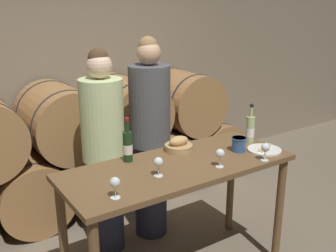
% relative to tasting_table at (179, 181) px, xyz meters
% --- Properties ---
extents(stone_wall_back, '(10.00, 0.12, 3.20)m').
position_rel_tasting_table_xyz_m(stone_wall_back, '(0.00, 2.02, 0.78)').
color(stone_wall_back, gray).
rests_on(stone_wall_back, ground_plane).
extents(barrel_stack, '(3.63, 0.83, 1.33)m').
position_rel_tasting_table_xyz_m(barrel_stack, '(-0.00, 1.49, -0.20)').
color(barrel_stack, '#9E7042').
rests_on(barrel_stack, ground_plane).
extents(tasting_table, '(1.71, 0.70, 0.96)m').
position_rel_tasting_table_xyz_m(tasting_table, '(0.00, 0.00, 0.00)').
color(tasting_table, brown).
rests_on(tasting_table, ground_plane).
extents(person_left, '(0.35, 0.35, 1.74)m').
position_rel_tasting_table_xyz_m(person_left, '(-0.29, 0.66, 0.07)').
color(person_left, '#2D334C').
rests_on(person_left, ground_plane).
extents(person_right, '(0.36, 0.36, 1.81)m').
position_rel_tasting_table_xyz_m(person_right, '(0.16, 0.66, 0.10)').
color(person_right, '#2D334C').
rests_on(person_right, ground_plane).
extents(wine_bottle_red, '(0.07, 0.07, 0.33)m').
position_rel_tasting_table_xyz_m(wine_bottle_red, '(-0.28, 0.25, 0.25)').
color(wine_bottle_red, '#193819').
rests_on(wine_bottle_red, tasting_table).
extents(wine_bottle_white, '(0.07, 0.07, 0.33)m').
position_rel_tasting_table_xyz_m(wine_bottle_white, '(0.74, 0.04, 0.25)').
color(wine_bottle_white, '#ADBC7F').
rests_on(wine_bottle_white, tasting_table).
extents(blue_crock, '(0.12, 0.12, 0.11)m').
position_rel_tasting_table_xyz_m(blue_crock, '(0.54, -0.05, 0.20)').
color(blue_crock, '#335693').
rests_on(blue_crock, tasting_table).
extents(bread_basket, '(0.22, 0.22, 0.12)m').
position_rel_tasting_table_xyz_m(bread_basket, '(0.15, 0.22, 0.18)').
color(bread_basket, tan).
rests_on(bread_basket, tasting_table).
extents(cheese_plate, '(0.26, 0.26, 0.04)m').
position_rel_tasting_table_xyz_m(cheese_plate, '(0.71, -0.16, 0.14)').
color(cheese_plate, white).
rests_on(cheese_plate, tasting_table).
extents(wine_glass_far_left, '(0.06, 0.06, 0.13)m').
position_rel_tasting_table_xyz_m(wine_glass_far_left, '(-0.61, -0.22, 0.23)').
color(wine_glass_far_left, white).
rests_on(wine_glass_far_left, tasting_table).
extents(wine_glass_left, '(0.06, 0.06, 0.13)m').
position_rel_tasting_table_xyz_m(wine_glass_left, '(-0.23, -0.10, 0.23)').
color(wine_glass_left, white).
rests_on(wine_glass_left, tasting_table).
extents(wine_glass_center, '(0.06, 0.06, 0.13)m').
position_rel_tasting_table_xyz_m(wine_glass_center, '(0.21, -0.20, 0.23)').
color(wine_glass_center, white).
rests_on(wine_glass_center, tasting_table).
extents(wine_glass_right, '(0.06, 0.06, 0.13)m').
position_rel_tasting_table_xyz_m(wine_glass_right, '(0.56, -0.30, 0.23)').
color(wine_glass_right, white).
rests_on(wine_glass_right, tasting_table).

